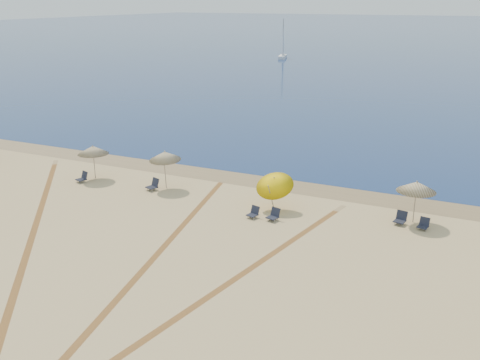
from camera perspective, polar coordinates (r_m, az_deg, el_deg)
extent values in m
plane|color=#0C2151|center=(234.18, 22.41, 14.16)|extent=(500.00, 500.00, 0.00)
plane|color=olive|center=(37.03, 2.61, -0.14)|extent=(500.00, 500.00, 0.00)
cylinder|color=gray|center=(38.61, -14.92, 1.70)|extent=(0.05, 0.05, 2.16)
cone|color=beige|center=(38.36, -15.03, 3.03)|extent=(2.08, 2.08, 0.55)
sphere|color=gray|center=(38.29, -15.07, 3.47)|extent=(0.08, 0.08, 0.08)
cylinder|color=gray|center=(35.64, -7.81, 0.92)|extent=(0.05, 0.22, 2.32)
cone|color=beige|center=(35.41, -7.81, 2.51)|extent=(2.04, 2.08, 0.70)
sphere|color=gray|center=(35.33, -7.83, 2.98)|extent=(0.08, 0.08, 0.08)
cylinder|color=gray|center=(31.52, 3.25, -1.80)|extent=(0.05, 1.05, 1.81)
cone|color=yellow|center=(31.65, 3.56, -0.26)|extent=(2.20, 2.19, 1.56)
sphere|color=gray|center=(31.55, 3.57, 0.25)|extent=(0.08, 0.08, 0.08)
cylinder|color=gray|center=(31.41, 17.71, -2.32)|extent=(0.05, 0.05, 2.23)
cone|color=beige|center=(31.10, 17.88, -0.66)|extent=(2.12, 2.12, 0.55)
sphere|color=gray|center=(31.00, 17.94, -0.13)|extent=(0.08, 0.08, 0.08)
cube|color=black|center=(38.29, -16.19, 0.05)|extent=(0.73, 0.73, 0.05)
cube|color=black|center=(38.34, -15.86, 0.50)|extent=(0.61, 0.39, 0.51)
cylinder|color=#A5A5AD|center=(38.36, -16.55, -0.10)|extent=(0.03, 0.03, 0.19)
cylinder|color=#A5A5AD|center=(37.97, -16.21, -0.25)|extent=(0.03, 0.03, 0.19)
cube|color=black|center=(35.69, -9.17, -0.75)|extent=(0.80, 0.80, 0.06)
cube|color=black|center=(35.77, -8.79, -0.23)|extent=(0.66, 0.43, 0.55)
cylinder|color=#A5A5AD|center=(35.74, -9.58, -0.91)|extent=(0.03, 0.03, 0.20)
cylinder|color=#A5A5AD|center=(35.36, -9.13, -1.10)|extent=(0.03, 0.03, 0.20)
cube|color=black|center=(30.85, 1.28, -3.66)|extent=(0.65, 0.65, 0.05)
cube|color=black|center=(30.96, 1.59, -3.13)|extent=(0.56, 0.33, 0.47)
cylinder|color=#A5A5AD|center=(30.85, 0.83, -3.84)|extent=(0.02, 0.02, 0.17)
cylinder|color=#A5A5AD|center=(30.60, 1.44, -4.03)|extent=(0.02, 0.02, 0.17)
cube|color=black|center=(30.53, 3.38, -3.91)|extent=(0.69, 0.69, 0.05)
cube|color=black|center=(30.64, 3.70, -3.34)|extent=(0.60, 0.35, 0.50)
cylinder|color=#A5A5AD|center=(30.51, 2.90, -4.10)|extent=(0.02, 0.02, 0.18)
cylinder|color=#A5A5AD|center=(30.26, 3.58, -4.31)|extent=(0.02, 0.02, 0.18)
cube|color=black|center=(31.20, 16.26, -4.14)|extent=(0.68, 0.68, 0.05)
cube|color=black|center=(31.36, 16.48, -3.54)|extent=(0.61, 0.32, 0.52)
cylinder|color=#A5A5AD|center=(31.11, 15.77, -4.35)|extent=(0.03, 0.03, 0.19)
cylinder|color=#A5A5AD|center=(30.98, 16.58, -4.53)|extent=(0.03, 0.03, 0.19)
cube|color=black|center=(30.89, 18.45, -4.63)|extent=(0.62, 0.62, 0.05)
cube|color=black|center=(31.03, 18.65, -4.09)|extent=(0.55, 0.29, 0.47)
cylinder|color=#A5A5AD|center=(30.80, 18.02, -4.83)|extent=(0.02, 0.02, 0.17)
cylinder|color=#A5A5AD|center=(30.69, 18.76, -4.99)|extent=(0.02, 0.02, 0.17)
cube|color=white|center=(116.26, 4.45, 12.65)|extent=(2.65, 5.43, 0.57)
cylinder|color=gray|center=(115.96, 4.49, 14.48)|extent=(0.11, 0.11, 7.65)
plane|color=tan|center=(24.75, -11.08, -10.33)|extent=(32.78, 32.78, 0.00)
plane|color=tan|center=(25.62, -10.04, -9.21)|extent=(32.78, 32.78, 0.00)
plane|color=tan|center=(21.84, -6.95, -14.30)|extent=(32.66, 32.66, 0.00)
plane|color=tan|center=(22.53, -5.02, -13.12)|extent=(32.66, 32.66, 0.00)
plane|color=tan|center=(29.97, -20.94, -5.99)|extent=(39.30, 39.30, 0.00)
plane|color=tan|center=(30.97, -20.70, -5.17)|extent=(39.30, 39.30, 0.00)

